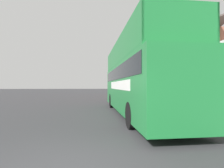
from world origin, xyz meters
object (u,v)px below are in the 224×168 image
(lamp_post_third, at_px, (130,74))
(litter_bin, at_px, (219,108))
(pedestrian_second, at_px, (224,99))
(parked_car_ahead_of_bus, at_px, (127,95))
(lamp_post_second, at_px, (149,67))
(tour_bus, at_px, (136,83))
(lamp_post_nearest, at_px, (202,54))
(pedestrian_third, at_px, (184,94))

(lamp_post_third, distance_m, litter_bin, 18.99)
(litter_bin, bearing_deg, pedestrian_second, -86.44)
(parked_car_ahead_of_bus, relative_size, lamp_post_second, 0.89)
(parked_car_ahead_of_bus, distance_m, lamp_post_second, 4.15)
(tour_bus, distance_m, pedestrian_second, 4.51)
(pedestrian_second, xyz_separation_m, lamp_post_second, (-0.77, 9.52, 2.50))
(lamp_post_nearest, height_order, lamp_post_second, lamp_post_second)
(lamp_post_second, height_order, litter_bin, lamp_post_second)
(pedestrian_third, bearing_deg, parked_car_ahead_of_bus, 101.80)
(parked_car_ahead_of_bus, xyz_separation_m, lamp_post_nearest, (1.59, -11.73, 2.51))
(tour_bus, height_order, lamp_post_nearest, lamp_post_nearest)
(lamp_post_nearest, bearing_deg, lamp_post_second, 88.62)
(lamp_post_second, bearing_deg, lamp_post_nearest, -91.38)
(parked_car_ahead_of_bus, distance_m, pedestrian_second, 12.06)
(tour_bus, xyz_separation_m, litter_bin, (3.45, -2.52, -1.23))
(pedestrian_third, bearing_deg, litter_bin, -74.07)
(lamp_post_nearest, distance_m, lamp_post_third, 18.96)
(tour_bus, relative_size, pedestrian_third, 6.37)
(lamp_post_second, xyz_separation_m, litter_bin, (0.76, -9.26, -2.95))
(lamp_post_third, bearing_deg, litter_bin, -86.86)
(parked_car_ahead_of_bus, bearing_deg, lamp_post_nearest, -81.92)
(parked_car_ahead_of_bus, xyz_separation_m, pedestrian_third, (1.94, -9.31, 0.57))
(lamp_post_third, bearing_deg, pedestrian_third, -88.62)
(litter_bin, bearing_deg, tour_bus, 143.86)
(pedestrian_third, bearing_deg, lamp_post_third, 91.38)
(lamp_post_nearest, relative_size, lamp_post_third, 0.87)
(lamp_post_nearest, bearing_deg, parked_car_ahead_of_bus, 97.72)
(pedestrian_second, xyz_separation_m, litter_bin, (-0.02, 0.26, -0.45))
(parked_car_ahead_of_bus, distance_m, pedestrian_third, 9.53)
(pedestrian_second, bearing_deg, lamp_post_second, 94.64)
(tour_bus, relative_size, parked_car_ahead_of_bus, 2.51)
(pedestrian_third, distance_m, lamp_post_second, 7.46)
(parked_car_ahead_of_bus, distance_m, litter_bin, 11.80)
(tour_bus, distance_m, parked_car_ahead_of_bus, 9.12)
(pedestrian_second, relative_size, lamp_post_third, 0.33)
(lamp_post_third, bearing_deg, parked_car_ahead_of_bus, -102.09)
(lamp_post_third, bearing_deg, lamp_post_second, -88.37)
(litter_bin, bearing_deg, lamp_post_third, 93.14)
(tour_bus, bearing_deg, lamp_post_nearest, -50.57)
(parked_car_ahead_of_bus, bearing_deg, lamp_post_second, -50.74)
(pedestrian_third, xyz_separation_m, lamp_post_third, (-0.40, 16.53, 2.35))
(pedestrian_second, height_order, pedestrian_third, pedestrian_third)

